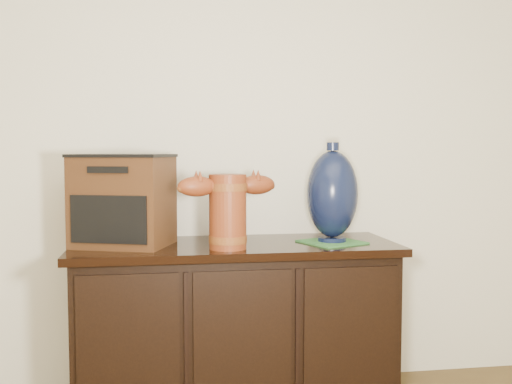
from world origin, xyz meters
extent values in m
plane|color=silver|center=(0.00, 2.50, 1.30)|extent=(4.50, 0.00, 4.50)
cube|color=black|center=(0.00, 2.23, 0.40)|extent=(1.40, 0.50, 0.64)
cube|color=black|center=(0.00, 2.23, 0.74)|extent=(1.46, 0.56, 0.03)
cube|color=black|center=(-0.47, 1.97, 0.40)|extent=(0.41, 0.01, 0.56)
cube|color=black|center=(0.00, 1.97, 0.40)|extent=(0.41, 0.01, 0.56)
cube|color=black|center=(0.47, 1.97, 0.40)|extent=(0.41, 0.01, 0.56)
cylinder|color=brown|center=(-0.05, 2.09, 0.91)|extent=(0.20, 0.20, 0.32)
cylinder|color=#47200D|center=(-0.05, 2.09, 0.80)|extent=(0.21, 0.21, 0.03)
cylinder|color=#47200D|center=(-0.05, 2.09, 1.02)|extent=(0.21, 0.21, 0.03)
ellipsoid|color=brown|center=(-0.18, 2.05, 1.03)|extent=(0.19, 0.13, 0.09)
ellipsoid|color=brown|center=(0.08, 2.13, 1.03)|extent=(0.19, 0.13, 0.09)
cube|color=#402310|center=(-0.49, 2.25, 0.95)|extent=(0.47, 0.43, 0.39)
cube|color=black|center=(-0.55, 2.10, 0.89)|extent=(0.32, 0.12, 0.20)
cube|color=black|center=(-0.49, 2.25, 1.15)|extent=(0.49, 0.44, 0.01)
cube|color=#326F32|center=(0.44, 2.18, 0.76)|extent=(0.32, 0.32, 0.01)
cylinder|color=black|center=(0.44, 2.18, 0.77)|extent=(0.13, 0.13, 0.02)
ellipsoid|color=black|center=(0.44, 2.18, 0.98)|extent=(0.30, 0.30, 0.39)
cylinder|color=black|center=(0.44, 2.18, 1.19)|extent=(0.06, 0.06, 0.04)
cylinder|color=#520E15|center=(-0.01, 2.34, 0.83)|extent=(0.06, 0.06, 0.15)
cylinder|color=silver|center=(-0.01, 2.34, 0.92)|extent=(0.06, 0.06, 0.03)
camera|label=1|loc=(-0.33, -0.44, 1.18)|focal=42.00mm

